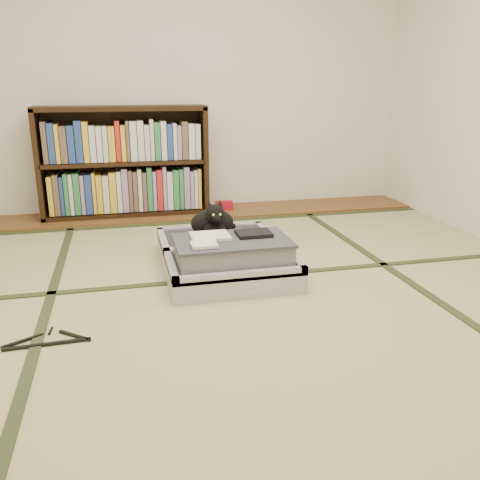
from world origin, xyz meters
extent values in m
plane|color=tan|center=(0.00, 0.00, 0.00)|extent=(4.50, 4.50, 0.00)
cube|color=brown|center=(0.00, 2.00, 0.01)|extent=(4.00, 0.50, 0.02)
cube|color=#AB0D1D|center=(0.30, 2.03, 0.06)|extent=(0.16, 0.10, 0.07)
plane|color=silver|center=(0.00, 2.25, 1.20)|extent=(4.00, 0.00, 4.00)
cube|color=#2D381E|center=(-1.00, 0.00, 0.00)|extent=(0.05, 4.50, 0.01)
cube|color=#2D381E|center=(1.00, 0.00, 0.00)|extent=(0.05, 4.50, 0.01)
cube|color=#2D381E|center=(0.00, 0.40, 0.00)|extent=(4.00, 0.05, 0.01)
cube|color=#2D381E|center=(0.00, 1.70, 0.00)|extent=(4.00, 0.05, 0.01)
cube|color=black|center=(-1.22, 2.07, 0.47)|extent=(0.04, 0.32, 0.90)
cube|color=black|center=(0.13, 2.07, 0.47)|extent=(0.04, 0.32, 0.90)
cube|color=black|center=(-0.55, 2.07, 0.03)|extent=(1.39, 0.32, 0.04)
cube|color=black|center=(-0.55, 2.07, 0.91)|extent=(1.39, 0.32, 0.04)
cube|color=black|center=(-0.55, 2.07, 0.47)|extent=(1.34, 0.32, 0.03)
cube|color=black|center=(-0.55, 2.22, 0.47)|extent=(1.39, 0.02, 0.90)
cube|color=gray|center=(-0.55, 2.05, 0.25)|extent=(1.26, 0.22, 0.38)
cube|color=gray|center=(-0.55, 2.05, 0.66)|extent=(1.26, 0.22, 0.34)
cube|color=silver|center=(0.00, 0.32, 0.06)|extent=(0.73, 0.49, 0.13)
cube|color=#2C2C33|center=(0.00, 0.32, 0.10)|extent=(0.66, 0.41, 0.10)
cube|color=silver|center=(0.00, 0.09, 0.13)|extent=(0.73, 0.04, 0.05)
cube|color=silver|center=(0.00, 0.55, 0.13)|extent=(0.73, 0.04, 0.05)
cube|color=silver|center=(-0.35, 0.32, 0.13)|extent=(0.04, 0.49, 0.05)
cube|color=silver|center=(0.35, 0.32, 0.13)|extent=(0.04, 0.49, 0.05)
cube|color=silver|center=(0.00, 0.81, 0.06)|extent=(0.73, 0.49, 0.13)
cube|color=#2C2C33|center=(0.00, 0.81, 0.10)|extent=(0.66, 0.41, 0.10)
cube|color=silver|center=(0.00, 0.58, 0.13)|extent=(0.73, 0.04, 0.05)
cube|color=silver|center=(0.00, 1.03, 0.13)|extent=(0.73, 0.04, 0.05)
cube|color=silver|center=(-0.35, 0.81, 0.13)|extent=(0.04, 0.49, 0.05)
cube|color=silver|center=(0.35, 0.81, 0.13)|extent=(0.04, 0.49, 0.05)
cylinder|color=black|center=(0.00, 0.56, 0.14)|extent=(0.66, 0.02, 0.02)
cube|color=gray|center=(0.00, 0.32, 0.19)|extent=(0.63, 0.38, 0.13)
cube|color=#3C3B43|center=(0.00, 0.32, 0.26)|extent=(0.65, 0.40, 0.01)
cube|color=silver|center=(-0.12, 0.37, 0.28)|extent=(0.22, 0.18, 0.02)
cube|color=black|center=(0.13, 0.37, 0.28)|extent=(0.20, 0.16, 0.02)
cube|color=silver|center=(-0.18, 0.22, 0.28)|extent=(0.14, 0.12, 0.02)
cube|color=white|center=(-0.22, 0.09, 0.07)|extent=(0.06, 0.01, 0.04)
cube|color=white|center=(-0.10, 0.09, 0.06)|extent=(0.05, 0.01, 0.03)
cube|color=orange|center=(0.24, 0.09, 0.07)|extent=(0.05, 0.01, 0.03)
cube|color=#197F33|center=(0.17, 0.09, 0.09)|extent=(0.04, 0.01, 0.03)
ellipsoid|color=black|center=(-0.02, 0.84, 0.23)|extent=(0.28, 0.19, 0.18)
ellipsoid|color=black|center=(-0.02, 0.75, 0.21)|extent=(0.14, 0.10, 0.10)
ellipsoid|color=black|center=(-0.02, 0.72, 0.32)|extent=(0.12, 0.11, 0.12)
sphere|color=black|center=(-0.02, 0.67, 0.30)|extent=(0.05, 0.05, 0.05)
cone|color=black|center=(-0.06, 0.74, 0.37)|extent=(0.04, 0.05, 0.06)
cone|color=black|center=(0.01, 0.74, 0.37)|extent=(0.04, 0.05, 0.06)
sphere|color=#A5BF33|center=(-0.04, 0.67, 0.32)|extent=(0.02, 0.02, 0.02)
sphere|color=#A5BF33|center=(0.00, 0.67, 0.32)|extent=(0.02, 0.02, 0.02)
cylinder|color=black|center=(0.08, 0.92, 0.16)|extent=(0.17, 0.10, 0.03)
torus|color=white|center=(0.16, 0.85, 0.15)|extent=(0.10, 0.10, 0.01)
torus|color=white|center=(0.16, 0.84, 0.16)|extent=(0.09, 0.09, 0.01)
cube|color=black|center=(-0.95, -0.20, 0.01)|extent=(0.37, 0.03, 0.01)
cube|color=black|center=(-1.06, -0.15, 0.01)|extent=(0.17, 0.10, 0.01)
cube|color=black|center=(-0.84, -0.15, 0.01)|extent=(0.15, 0.13, 0.01)
cylinder|color=black|center=(-0.95, -0.07, 0.01)|extent=(0.02, 0.07, 0.01)
camera|label=1|loc=(-0.59, -2.34, 1.10)|focal=38.00mm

